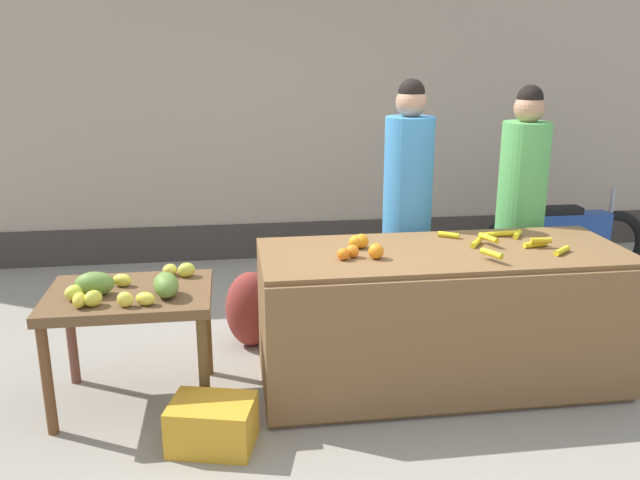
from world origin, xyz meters
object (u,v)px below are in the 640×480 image
(parked_motorcycle, at_px, (564,239))
(vendor_woman_green_shirt, at_px, (520,214))
(vendor_woman_blue_shirt, at_px, (407,214))
(produce_sack, at_px, (251,309))
(produce_crate, at_px, (212,424))

(parked_motorcycle, bearing_deg, vendor_woman_green_shirt, -132.13)
(vendor_woman_blue_shirt, xyz_separation_m, produce_sack, (-1.11, 0.02, -0.67))
(vendor_woman_green_shirt, height_order, produce_crate, vendor_woman_green_shirt)
(vendor_woman_blue_shirt, height_order, produce_crate, vendor_woman_blue_shirt)
(vendor_woman_blue_shirt, bearing_deg, produce_crate, -138.35)
(vendor_woman_blue_shirt, relative_size, parked_motorcycle, 1.17)
(produce_crate, bearing_deg, vendor_woman_blue_shirt, 41.65)
(produce_crate, bearing_deg, vendor_woman_green_shirt, 28.55)
(parked_motorcycle, distance_m, produce_crate, 3.84)
(vendor_woman_blue_shirt, height_order, vendor_woman_green_shirt, vendor_woman_blue_shirt)
(vendor_woman_green_shirt, relative_size, parked_motorcycle, 1.14)
(vendor_woman_green_shirt, xyz_separation_m, parked_motorcycle, (0.92, 1.02, -0.52))
(vendor_woman_green_shirt, bearing_deg, parked_motorcycle, 47.87)
(parked_motorcycle, xyz_separation_m, produce_sack, (-2.87, -0.98, -0.13))
(produce_crate, bearing_deg, parked_motorcycle, 35.38)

